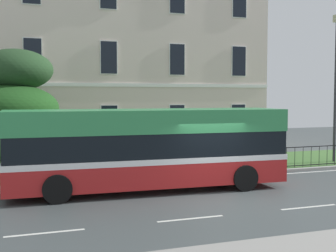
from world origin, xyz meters
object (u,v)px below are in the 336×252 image
object	(u,v)px
georgian_townhouse	(122,43)
litter_bin	(86,163)
evergreen_tree	(10,119)
street_lamp_post	(336,79)
single_decker_bus	(148,148)

from	to	relation	value
georgian_townhouse	litter_bin	bearing A→B (deg)	-111.33
evergreen_tree	street_lamp_post	bearing A→B (deg)	-7.34
litter_bin	single_decker_bus	bearing A→B (deg)	-58.58
evergreen_tree	single_decker_bus	bearing A→B (deg)	-46.99
single_decker_bus	street_lamp_post	size ratio (longest dim) A/B	1.39
single_decker_bus	street_lamp_post	world-z (taller)	street_lamp_post
georgian_townhouse	street_lamp_post	xyz separation A→B (m)	(8.35, -10.96, -2.69)
evergreen_tree	street_lamp_post	xyz separation A→B (m)	(15.59, -2.01, 1.87)
litter_bin	georgian_townhouse	bearing A→B (deg)	68.67
georgian_townhouse	litter_bin	xyz separation A→B (m)	(-4.32, -11.06, -6.34)
georgian_townhouse	single_decker_bus	xyz separation A→B (m)	(-2.53, -14.00, -5.44)
street_lamp_post	litter_bin	bearing A→B (deg)	-179.51
evergreen_tree	litter_bin	xyz separation A→B (m)	(2.92, -2.11, -1.77)
georgian_townhouse	evergreen_tree	xyz separation A→B (m)	(-7.24, -8.95, -4.56)
street_lamp_post	litter_bin	size ratio (longest dim) A/B	6.65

